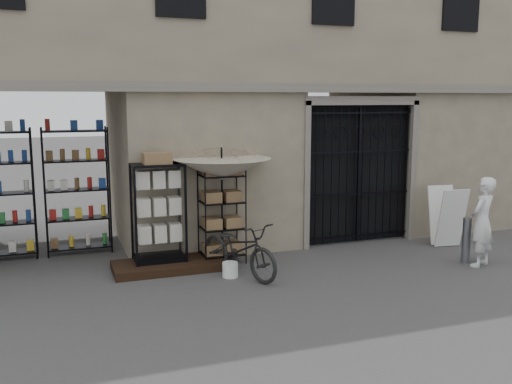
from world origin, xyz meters
name	(u,v)px	position (x,y,z in m)	size (l,w,h in m)	color
ground	(329,281)	(0.00, 0.00, 0.00)	(80.00, 80.00, 0.00)	black
main_building	(250,32)	(0.00, 4.00, 4.50)	(14.00, 4.00, 9.00)	gray
shop_recess	(41,183)	(-4.50, 2.80, 1.50)	(3.00, 1.70, 3.00)	black
shop_shelving	(39,193)	(-4.55, 3.30, 1.25)	(2.70, 0.50, 2.50)	black
iron_gate	(355,172)	(1.75, 2.28, 1.50)	(2.50, 0.21, 3.00)	black
step_platform	(170,266)	(-2.40, 1.55, 0.07)	(2.00, 0.90, 0.15)	black
display_cabinet	(159,218)	(-2.55, 1.68, 0.94)	(0.96, 0.70, 1.90)	black
wire_rack	(222,217)	(-1.37, 1.70, 0.86)	(0.80, 0.60, 1.75)	black
market_umbrella	(222,163)	(-1.37, 1.68, 1.87)	(2.09, 2.11, 2.60)	black
white_bucket	(230,270)	(-1.50, 0.77, 0.13)	(0.27, 0.27, 0.26)	silver
bicycle	(239,276)	(-1.33, 0.79, 0.00)	(0.64, 0.96, 1.84)	black
steel_bollard	(466,240)	(2.91, 0.11, 0.43)	(0.16, 0.16, 0.86)	slate
shopkeeper	(479,266)	(3.02, -0.15, 0.00)	(0.60, 1.65, 0.39)	silver
easel_sign	(447,216)	(3.35, 1.24, 0.63)	(0.65, 0.73, 1.22)	silver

